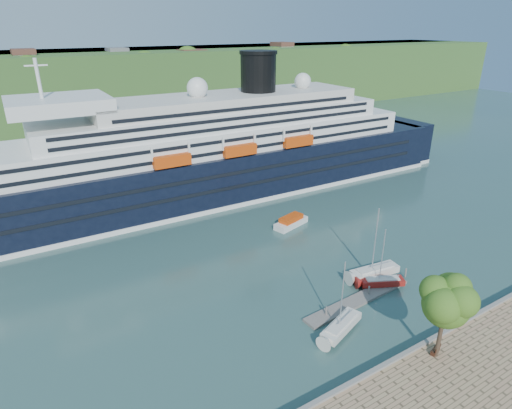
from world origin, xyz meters
name	(u,v)px	position (x,y,z in m)	size (l,w,h in m)	color
ground	(407,358)	(0.00, 0.00, 0.00)	(400.00, 400.00, 0.00)	#2C4F4E
far_hillside	(90,87)	(0.00, 145.00, 12.00)	(400.00, 50.00, 24.00)	#315D25
quay_coping	(410,351)	(0.00, -0.20, 1.15)	(220.00, 0.50, 0.30)	slate
cruise_ship	(199,129)	(1.38, 53.54, 14.05)	(125.14, 18.22, 28.10)	black
park_bench	(435,349)	(2.14, -1.63, 1.50)	(1.56, 0.64, 1.00)	#482414
promenade_tree	(444,314)	(1.93, -1.92, 6.15)	(6.22, 6.22, 10.29)	#305917
floating_pontoon	(358,300)	(2.84, 10.20, 0.19)	(16.98, 2.08, 0.38)	gray
sailboat_white_near	(344,299)	(-3.18, 6.81, 4.57)	(7.07, 1.96, 9.14)	silver
sailboat_red	(385,260)	(7.83, 10.93, 4.14)	(6.41, 1.78, 8.28)	maroon
sailboat_white_far	(378,246)	(8.62, 13.09, 5.09)	(7.88, 2.19, 10.18)	silver
tender_launch	(291,221)	(8.58, 32.70, 0.94)	(6.84, 2.34, 1.89)	#C83F0B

